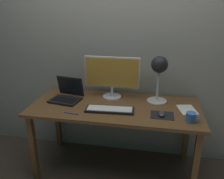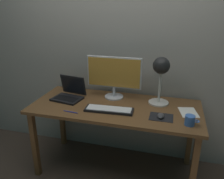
% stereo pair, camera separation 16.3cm
% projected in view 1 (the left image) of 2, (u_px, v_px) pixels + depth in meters
% --- Properties ---
extents(ground_plane, '(4.80, 4.80, 0.00)m').
position_uv_depth(ground_plane, '(115.00, 168.00, 2.46)').
color(ground_plane, '#47382D').
rests_on(ground_plane, ground).
extents(back_wall, '(4.80, 0.06, 2.60)m').
position_uv_depth(back_wall, '(122.00, 40.00, 2.36)').
color(back_wall, '#9E998E').
rests_on(back_wall, ground).
extents(desk, '(1.60, 0.70, 0.74)m').
position_uv_depth(desk, '(115.00, 113.00, 2.22)').
color(desk, brown).
rests_on(desk, ground).
extents(monitor, '(0.55, 0.19, 0.43)m').
position_uv_depth(monitor, '(112.00, 75.00, 2.29)').
color(monitor, silver).
rests_on(monitor, desk).
extents(keyboard_main, '(0.45, 0.17, 0.03)m').
position_uv_depth(keyboard_main, '(110.00, 110.00, 2.08)').
color(keyboard_main, black).
rests_on(keyboard_main, desk).
extents(laptop, '(0.32, 0.29, 0.22)m').
position_uv_depth(laptop, '(68.00, 93.00, 2.31)').
color(laptop, black).
rests_on(laptop, desk).
extents(desk_lamp, '(0.19, 0.19, 0.46)m').
position_uv_depth(desk_lamp, '(159.00, 70.00, 2.16)').
color(desk_lamp, beige).
rests_on(desk_lamp, desk).
extents(mousepad, '(0.20, 0.16, 0.00)m').
position_uv_depth(mousepad, '(162.00, 115.00, 2.00)').
color(mousepad, black).
rests_on(mousepad, desk).
extents(mouse, '(0.06, 0.10, 0.03)m').
position_uv_depth(mouse, '(162.00, 114.00, 1.98)').
color(mouse, '#38383A').
rests_on(mouse, mousepad).
extents(coffee_mug, '(0.11, 0.08, 0.08)m').
position_uv_depth(coffee_mug, '(191.00, 117.00, 1.88)').
color(coffee_mug, '#3F72CC').
rests_on(coffee_mug, desk).
extents(paper_sheet_by_keyboard, '(0.19, 0.24, 0.00)m').
position_uv_depth(paper_sheet_by_keyboard, '(187.00, 109.00, 2.11)').
color(paper_sheet_by_keyboard, white).
rests_on(paper_sheet_by_keyboard, desk).
extents(pen, '(0.14, 0.02, 0.01)m').
position_uv_depth(pen, '(71.00, 113.00, 2.03)').
color(pen, '#2633A5').
rests_on(pen, desk).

